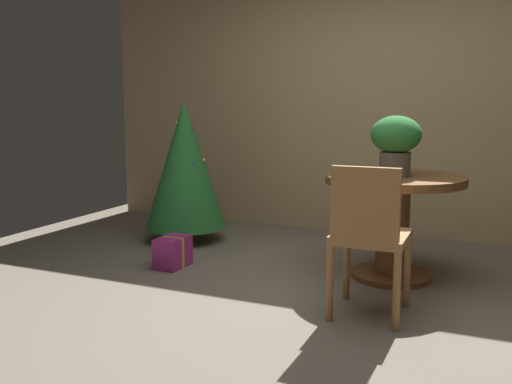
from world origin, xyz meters
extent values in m
plane|color=#756B5B|center=(0.00, 0.00, 0.00)|extent=(6.60, 6.60, 0.00)
cube|color=tan|center=(0.00, 2.20, 1.30)|extent=(6.00, 0.10, 2.60)
cylinder|color=brown|center=(0.31, 0.82, 0.02)|extent=(0.58, 0.58, 0.04)
cylinder|color=brown|center=(0.31, 0.82, 0.37)|extent=(0.23, 0.23, 0.65)
cylinder|color=brown|center=(0.31, 0.82, 0.72)|extent=(0.98, 0.98, 0.06)
cylinder|color=#665B51|center=(0.31, 0.80, 0.83)|extent=(0.21, 0.21, 0.17)
ellipsoid|color=#287533|center=(0.31, 0.80, 1.04)|extent=(0.35, 0.35, 0.26)
sphere|color=red|center=(0.34, 0.89, 1.07)|extent=(0.05, 0.05, 0.05)
sphere|color=red|center=(0.22, 0.75, 1.09)|extent=(0.08, 0.08, 0.08)
sphere|color=red|center=(0.22, 0.79, 1.07)|extent=(0.07, 0.07, 0.07)
sphere|color=red|center=(0.41, 0.90, 1.06)|extent=(0.07, 0.07, 0.07)
cylinder|color=#9E6B3D|center=(0.12, 0.24, 0.23)|extent=(0.04, 0.04, 0.45)
cylinder|color=#9E6B3D|center=(0.50, 0.24, 0.23)|extent=(0.04, 0.04, 0.45)
cylinder|color=#9E6B3D|center=(0.12, -0.15, 0.23)|extent=(0.04, 0.04, 0.45)
cylinder|color=#9E6B3D|center=(0.50, -0.15, 0.23)|extent=(0.04, 0.04, 0.45)
cube|color=#9E6B3D|center=(0.31, 0.05, 0.48)|extent=(0.42, 0.44, 0.05)
cube|color=#9E6B3D|center=(0.31, -0.14, 0.70)|extent=(0.38, 0.05, 0.41)
cylinder|color=brown|center=(-1.63, 1.18, 0.07)|extent=(0.10, 0.10, 0.13)
cone|color=#287533|center=(-1.63, 1.18, 0.71)|extent=(0.74, 0.74, 1.15)
sphere|color=silver|center=(-1.68, 1.16, 1.08)|extent=(0.04, 0.04, 0.04)
sphere|color=#2D51A8|center=(-1.49, 1.09, 0.73)|extent=(0.04, 0.04, 0.04)
sphere|color=gold|center=(-1.47, 1.24, 0.75)|extent=(0.04, 0.04, 0.04)
sphere|color=red|center=(-1.61, 1.26, 1.02)|extent=(0.07, 0.07, 0.07)
sphere|color=gold|center=(-1.79, 1.35, 0.53)|extent=(0.06, 0.06, 0.06)
cube|color=#9E287A|center=(-1.29, 0.41, 0.12)|extent=(0.20, 0.29, 0.23)
cube|color=gold|center=(-1.29, 0.41, 0.12)|extent=(0.19, 0.04, 0.24)
camera|label=1|loc=(0.93, -3.12, 1.24)|focal=38.52mm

